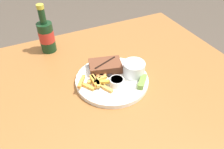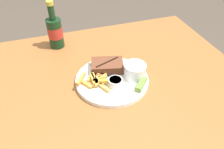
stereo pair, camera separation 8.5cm
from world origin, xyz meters
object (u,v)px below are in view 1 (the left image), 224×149
(dipping_sauce_cup, at_px, (118,81))
(knife_utensil, at_px, (106,74))
(steak_portion, at_px, (105,66))
(beer_bottle, at_px, (46,35))
(coleslaw_cup, at_px, (134,68))
(pickle_spear, at_px, (142,82))
(fork_utensil, at_px, (99,88))
(dinner_plate, at_px, (112,80))

(dipping_sauce_cup, height_order, knife_utensil, dipping_sauce_cup)
(steak_portion, relative_size, beer_bottle, 0.65)
(beer_bottle, bearing_deg, coleslaw_cup, -52.85)
(pickle_spear, height_order, beer_bottle, beer_bottle)
(pickle_spear, bearing_deg, fork_utensil, 164.63)
(dipping_sauce_cup, xyz_separation_m, pickle_spear, (0.09, -0.04, -0.01))
(steak_portion, distance_m, pickle_spear, 0.17)
(fork_utensil, distance_m, knife_utensil, 0.09)
(dipping_sauce_cup, relative_size, fork_utensil, 0.43)
(coleslaw_cup, bearing_deg, beer_bottle, 127.15)
(dinner_plate, xyz_separation_m, coleslaw_cup, (0.09, -0.01, 0.04))
(steak_portion, bearing_deg, dipping_sauce_cup, -87.57)
(pickle_spear, relative_size, beer_bottle, 0.30)
(fork_utensil, relative_size, knife_utensil, 0.83)
(dinner_plate, distance_m, fork_utensil, 0.08)
(coleslaw_cup, xyz_separation_m, fork_utensil, (-0.16, -0.02, -0.03))
(pickle_spear, height_order, knife_utensil, pickle_spear)
(steak_portion, relative_size, knife_utensil, 0.97)
(dinner_plate, relative_size, steak_portion, 1.96)
(coleslaw_cup, distance_m, dipping_sauce_cup, 0.09)
(coleslaw_cup, xyz_separation_m, pickle_spear, (0.00, -0.06, -0.02))
(dinner_plate, bearing_deg, knife_utensil, 111.52)
(steak_portion, bearing_deg, dinner_plate, -89.69)
(beer_bottle, bearing_deg, dinner_plate, -62.52)
(steak_portion, distance_m, fork_utensil, 0.12)
(dinner_plate, height_order, steak_portion, steak_portion)
(steak_portion, xyz_separation_m, coleslaw_cup, (0.09, -0.08, 0.01))
(steak_portion, xyz_separation_m, fork_utensil, (-0.07, -0.10, -0.02))
(pickle_spear, bearing_deg, beer_bottle, 122.80)
(coleslaw_cup, bearing_deg, knife_utensil, 155.85)
(dinner_plate, distance_m, beer_bottle, 0.38)
(fork_utensil, bearing_deg, pickle_spear, -41.47)
(fork_utensil, height_order, beer_bottle, beer_bottle)
(dinner_plate, relative_size, fork_utensil, 2.29)
(dipping_sauce_cup, relative_size, beer_bottle, 0.24)
(coleslaw_cup, height_order, knife_utensil, coleslaw_cup)
(dipping_sauce_cup, xyz_separation_m, knife_utensil, (-0.02, 0.07, -0.01))
(steak_portion, height_order, coleslaw_cup, coleslaw_cup)
(pickle_spear, bearing_deg, dinner_plate, 139.80)
(dinner_plate, distance_m, pickle_spear, 0.12)
(steak_portion, xyz_separation_m, beer_bottle, (-0.17, 0.27, 0.05))
(steak_portion, height_order, knife_utensil, steak_portion)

